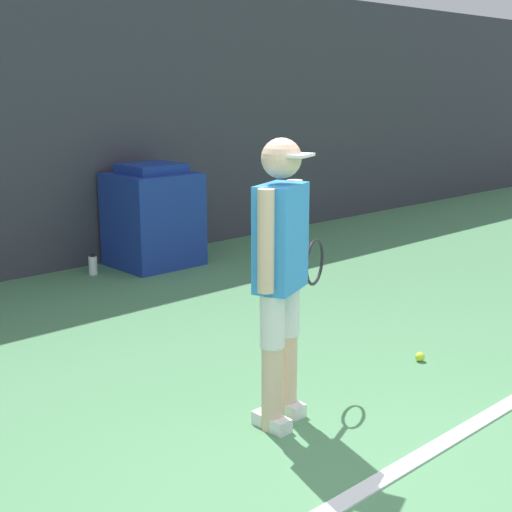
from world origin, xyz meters
TOP-DOWN VIEW (x-y plane):
  - ground_plane at (0.00, 0.00)m, footprint 24.00×24.00m
  - court_baseline at (0.00, -0.09)m, footprint 21.60×0.10m
  - tennis_player at (0.23, 0.73)m, footprint 0.87×0.45m
  - tennis_ball at (1.61, 0.70)m, footprint 0.07×0.07m
  - covered_chair at (1.87, 4.34)m, footprint 0.86×0.79m
  - water_bottle at (1.15, 4.42)m, footprint 0.09×0.09m

SIDE VIEW (x-z plane):
  - ground_plane at x=0.00m, z-range 0.00..0.00m
  - court_baseline at x=0.00m, z-range 0.00..0.01m
  - tennis_ball at x=1.61m, z-range 0.00..0.07m
  - water_bottle at x=1.15m, z-range -0.01..0.21m
  - covered_chair at x=1.87m, z-range -0.02..1.08m
  - tennis_player at x=0.23m, z-range 0.09..1.73m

